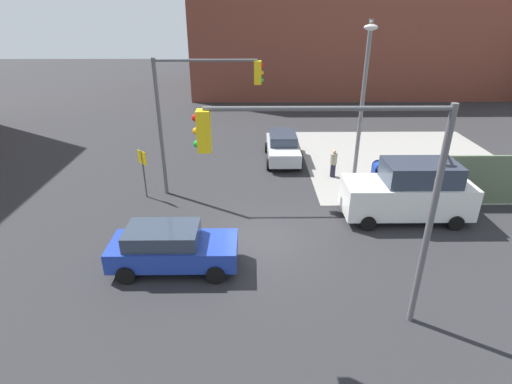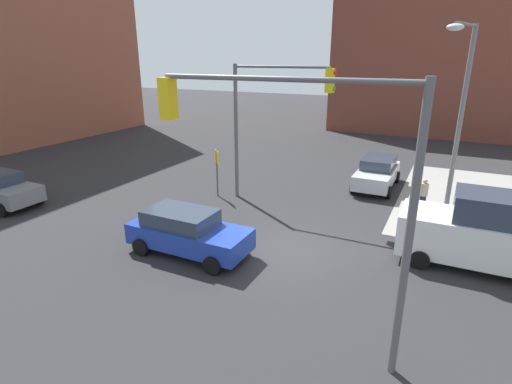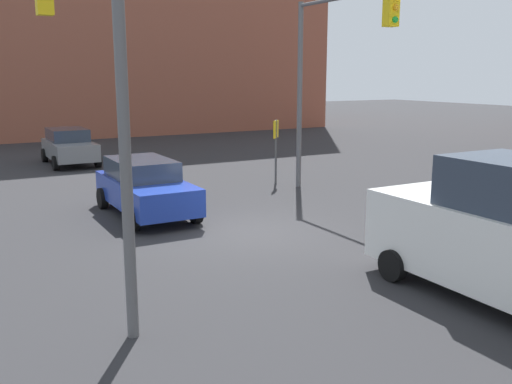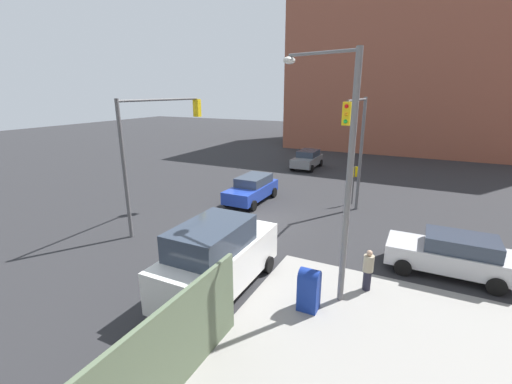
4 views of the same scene
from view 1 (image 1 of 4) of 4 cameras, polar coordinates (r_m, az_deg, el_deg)
The scene contains 12 objects.
ground_plane at distance 16.13m, azimuth 0.24°, elevation -6.89°, with size 120.00×120.00×0.00m, color #28282B.
sidewalk_corner at distance 25.92m, azimuth 20.31°, elevation 4.27°, with size 12.00×12.00×0.01m, color gray.
building_warehouse_north at distance 48.78m, azimuth 12.44°, elevation 22.69°, with size 32.00×18.00×13.85m.
traffic_signal_nw_corner at distance 18.76m, azimuth -8.26°, elevation 12.70°, with size 4.91×0.36×6.50m.
traffic_signal_se_corner at distance 10.22m, azimuth 12.52°, elevation 2.21°, with size 6.21×0.36×6.50m.
street_lamp_corner at distance 20.21m, azimuth 15.06°, elevation 13.32°, with size 1.02×2.59×8.00m.
warning_sign_two_way at distance 19.73m, azimuth -15.84°, elevation 3.64°, with size 0.48×0.48×2.40m.
mailbox_blue at distance 21.22m, azimuth 17.04°, elevation 2.45°, with size 0.56×0.64×1.43m.
hatchback_blue at distance 14.45m, azimuth -12.00°, elevation -7.72°, with size 4.45×2.02×1.62m.
coupe_silver at distance 24.17m, azimuth 3.83°, elevation 6.48°, with size 2.02×4.43×1.62m.
van_white_delivery at distance 18.39m, azimuth 21.05°, elevation 0.05°, with size 5.40×2.32×2.62m.
pedestrian_crossing at distance 22.06m, azimuth 11.00°, elevation 4.05°, with size 0.36×0.36×1.54m.
Camera 1 is at (-0.21, -13.67, 8.55)m, focal length 28.00 mm.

